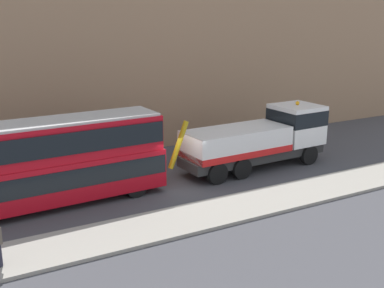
% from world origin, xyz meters
% --- Properties ---
extents(ground_plane, '(120.00, 120.00, 0.00)m').
position_xyz_m(ground_plane, '(0.00, 0.00, 0.00)').
color(ground_plane, '#424247').
extents(near_kerb, '(60.00, 2.80, 0.15)m').
position_xyz_m(near_kerb, '(0.00, -4.20, 0.07)').
color(near_kerb, gray).
rests_on(near_kerb, ground_plane).
extents(building_facade, '(60.00, 1.50, 16.00)m').
position_xyz_m(building_facade, '(0.00, 7.63, 8.07)').
color(building_facade, '#9E7A5B').
rests_on(building_facade, ground_plane).
extents(recovery_tow_truck, '(10.19, 3.00, 3.67)m').
position_xyz_m(recovery_tow_truck, '(5.81, 0.38, 1.76)').
color(recovery_tow_truck, '#2D2D2D').
rests_on(recovery_tow_truck, ground_plane).
extents(double_decker_bus, '(11.12, 3.00, 4.06)m').
position_xyz_m(double_decker_bus, '(-6.32, 0.36, 2.23)').
color(double_decker_bus, '#B70C19').
rests_on(double_decker_bus, ground_plane).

